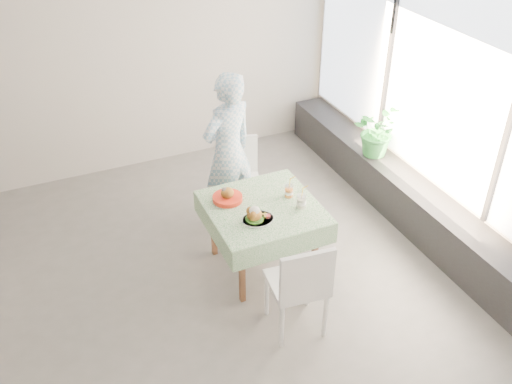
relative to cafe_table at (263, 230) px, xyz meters
name	(u,v)px	position (x,y,z in m)	size (l,w,h in m)	color
floor	(170,289)	(-0.97, 0.05, -0.46)	(6.00, 6.00, 0.00)	#62605D
wall_back	(98,66)	(-0.97, 2.55, 0.94)	(6.00, 0.02, 2.80)	beige
wall_right	(443,104)	(2.03, 0.05, 0.94)	(0.02, 5.00, 2.80)	beige
window_pane	(445,82)	(2.00, 0.05, 1.19)	(0.01, 4.80, 2.18)	#D1E0F9
window_ledge	(410,202)	(1.83, 0.05, -0.21)	(0.40, 4.80, 0.50)	black
cafe_table	(263,230)	(0.00, 0.00, 0.00)	(1.04, 1.04, 0.74)	brown
chair_far	(240,196)	(0.11, 0.86, -0.17)	(0.55, 0.55, 0.96)	white
chair_near	(296,301)	(-0.07, -0.87, -0.16)	(0.51, 0.51, 0.99)	white
diner	(228,151)	(0.00, 0.89, 0.42)	(0.64, 0.42, 1.77)	#83B2D1
main_dish	(256,216)	(-0.15, -0.19, 0.33)	(0.30, 0.30, 0.16)	white
juice_cup_orange	(289,192)	(0.30, 0.05, 0.34)	(0.09, 0.09, 0.26)	white
juice_cup_lemonade	(301,202)	(0.32, -0.16, 0.34)	(0.09, 0.09, 0.27)	white
second_dish	(227,197)	(-0.27, 0.23, 0.32)	(0.29, 0.29, 0.14)	red
potted_plant	(376,130)	(1.80, 0.78, 0.35)	(0.55, 0.48, 0.61)	#297C36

